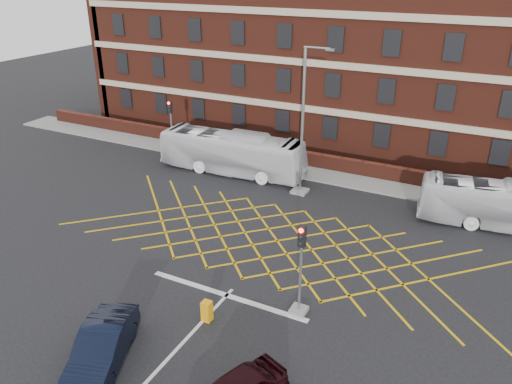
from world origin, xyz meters
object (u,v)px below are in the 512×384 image
at_px(car_navy, 102,347).
at_px(traffic_light_far, 172,132).
at_px(direction_signs, 186,138).
at_px(traffic_light_near, 300,278).
at_px(street_lamp, 303,146).
at_px(utility_cabinet, 207,311).
at_px(bus_left, 232,153).
at_px(bus_right, 509,206).

bearing_deg(car_navy, traffic_light_far, 96.18).
relative_size(car_navy, direction_signs, 2.08).
xyz_separation_m(traffic_light_near, street_lamp, (-4.63, 11.49, 1.51)).
xyz_separation_m(car_navy, direction_signs, (-9.86, 20.05, 0.63)).
xyz_separation_m(traffic_light_near, direction_signs, (-15.31, 13.91, -0.39)).
bearing_deg(utility_cabinet, car_navy, -119.36).
bearing_deg(direction_signs, bus_left, -15.93).
bearing_deg(street_lamp, bus_right, 4.55).
relative_size(traffic_light_near, traffic_light_far, 1.00).
bearing_deg(traffic_light_far, street_lamp, -10.64).
bearing_deg(bus_right, utility_cabinet, 134.72).
distance_m(bus_left, car_navy, 19.31).
height_order(bus_left, traffic_light_far, traffic_light_far).
height_order(traffic_light_far, street_lamp, street_lamp).
relative_size(bus_left, utility_cabinet, 11.39).
bearing_deg(bus_right, direction_signs, 77.43).
relative_size(bus_right, traffic_light_near, 2.27).
relative_size(bus_right, traffic_light_far, 2.27).
bearing_deg(utility_cabinet, direction_signs, 126.68).
xyz_separation_m(street_lamp, utility_cabinet, (1.37, -13.74, -2.80)).
bearing_deg(direction_signs, car_navy, -63.82).
height_order(traffic_light_far, direction_signs, traffic_light_far).
bearing_deg(traffic_light_far, car_navy, -61.06).
bearing_deg(bus_left, street_lamp, -102.72).
height_order(car_navy, direction_signs, direction_signs).
height_order(bus_left, direction_signs, bus_left).
height_order(car_navy, traffic_light_far, traffic_light_far).
relative_size(bus_left, direction_signs, 4.86).
bearing_deg(street_lamp, direction_signs, 167.21).
relative_size(car_navy, traffic_light_near, 1.07).
height_order(bus_left, street_lamp, street_lamp).
bearing_deg(bus_left, direction_signs, 71.40).
height_order(car_navy, traffic_light_near, traffic_light_near).
xyz_separation_m(traffic_light_far, utility_cabinet, (13.15, -15.96, -1.30)).
height_order(bus_left, bus_right, bus_left).
distance_m(bus_right, direction_signs, 22.92).
relative_size(traffic_light_far, utility_cabinet, 4.55).
xyz_separation_m(bus_left, direction_signs, (-4.92, 1.40, -0.11)).
distance_m(traffic_light_near, street_lamp, 12.48).
bearing_deg(bus_left, utility_cabinet, -156.91).
bearing_deg(direction_signs, bus_right, -3.64).
bearing_deg(utility_cabinet, street_lamp, 95.68).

